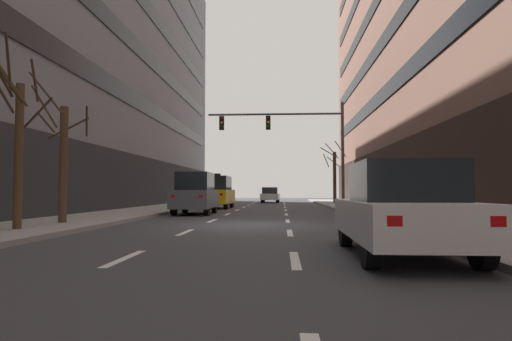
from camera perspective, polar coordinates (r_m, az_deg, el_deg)
ground_plane at (r=15.93m, az=-1.34°, el=-6.99°), size 120.00×120.00×0.00m
sidewalk_left at (r=17.70m, az=-23.07°, el=-6.12°), size 3.95×80.00×0.14m
sidewalk_right at (r=16.72m, az=21.75°, el=-6.36°), size 3.95×80.00×0.14m
lane_stripe_l1_s2 at (r=8.41m, az=-16.56°, el=-10.77°), size 0.16×2.00×0.01m
lane_stripe_l1_s3 at (r=13.19m, az=-9.08°, el=-7.85°), size 0.16×2.00×0.01m
lane_stripe_l1_s4 at (r=18.09m, az=-5.66°, el=-6.44°), size 0.16×2.00×0.01m
lane_stripe_l1_s5 at (r=23.03m, az=-3.70°, el=-5.63°), size 0.16×2.00×0.01m
lane_stripe_l1_s6 at (r=28.00m, az=-2.44°, el=-5.10°), size 0.16×2.00×0.01m
lane_stripe_l1_s7 at (r=32.97m, az=-1.57°, el=-4.73°), size 0.16×2.00×0.01m
lane_stripe_l1_s8 at (r=37.95m, az=-0.92°, el=-4.45°), size 0.16×2.00×0.01m
lane_stripe_l1_s9 at (r=42.94m, az=-0.42°, el=-4.24°), size 0.16×2.00×0.01m
lane_stripe_l1_s10 at (r=47.93m, az=-0.03°, el=-4.07°), size 0.16×2.00×0.01m
lane_stripe_l2_s2 at (r=7.93m, az=5.04°, el=-11.38°), size 0.16×2.00×0.01m
lane_stripe_l2_s3 at (r=12.89m, az=4.38°, el=-7.99°), size 0.16×2.00×0.01m
lane_stripe_l2_s4 at (r=17.87m, az=4.09°, el=-6.50°), size 0.16×2.00×0.01m
lane_stripe_l2_s5 at (r=22.86m, az=3.92°, el=-5.65°), size 0.16×2.00×0.01m
lane_stripe_l2_s6 at (r=27.86m, az=3.82°, el=-5.11°), size 0.16×2.00×0.01m
lane_stripe_l2_s7 at (r=32.85m, az=3.75°, el=-4.73°), size 0.16×2.00×0.01m
lane_stripe_l2_s8 at (r=37.85m, az=3.69°, el=-4.45°), size 0.16×2.00×0.01m
lane_stripe_l2_s9 at (r=42.85m, az=3.65°, el=-4.24°), size 0.16×2.00×0.01m
lane_stripe_l2_s10 at (r=47.85m, az=3.62°, el=-4.07°), size 0.16×2.00×0.01m
car_driving_0 at (r=23.21m, az=-7.81°, el=-2.94°), size 1.94×4.49×2.16m
car_driving_1 at (r=45.31m, az=1.85°, el=-3.19°), size 1.92×4.25×1.57m
taxi_driving_2 at (r=30.80m, az=-5.04°, el=-2.81°), size 2.02×4.63×2.41m
car_parked_0 at (r=8.65m, az=18.26°, el=-4.85°), size 1.97×4.65×1.74m
traffic_signal_0 at (r=27.02m, az=5.13°, el=4.58°), size 8.25×0.35×6.44m
street_tree_1 at (r=41.20m, az=10.06°, el=-0.58°), size 2.41×1.99×5.57m
street_tree_2 at (r=14.22m, az=-28.15°, el=2.33°), size 1.26×1.29×4.80m
street_tree_3 at (r=16.45m, az=-23.62°, el=1.54°), size 2.04×2.03×5.06m
pedestrian_0 at (r=12.68m, az=23.19°, el=-3.40°), size 0.40×0.41×1.49m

